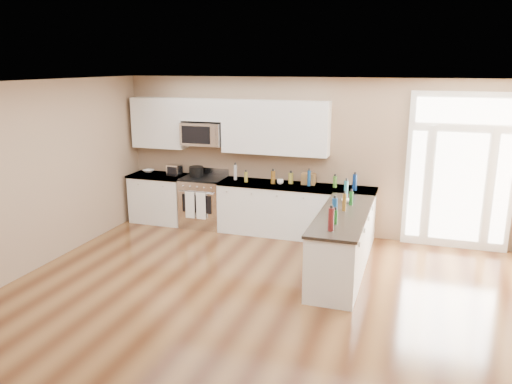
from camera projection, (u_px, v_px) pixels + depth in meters
ground at (228, 340)px, 5.63m from camera, size 8.00×8.00×0.00m
room_shell at (225, 194)px, 5.21m from camera, size 8.00×8.00×8.00m
back_cabinet_left at (160, 199)px, 9.79m from camera, size 1.10×0.66×0.94m
back_cabinet_right at (294, 212)px, 8.96m from camera, size 2.85×0.66×0.94m
peninsula_cabinet at (342, 246)px, 7.30m from camera, size 0.69×2.32×0.94m
upper_cabinet_left at (159, 123)px, 9.55m from camera, size 1.04×0.33×0.95m
upper_cabinet_right at (275, 127)px, 8.85m from camera, size 1.94×0.33×0.95m
upper_cabinet_short at (203, 110)px, 9.20m from camera, size 0.82×0.33×0.40m
microwave at (203, 134)px, 9.28m from camera, size 0.78×0.41×0.42m
entry_door at (459, 172)px, 8.17m from camera, size 1.70×0.10×2.60m
kitchen_range at (204, 202)px, 9.49m from camera, size 0.79×0.70×1.08m
stockpot at (196, 171)px, 9.44m from camera, size 0.35×0.35×0.21m
toaster_oven at (174, 170)px, 9.55m from camera, size 0.27×0.22×0.21m
cardboard_box at (309, 179)px, 8.86m from camera, size 0.25×0.18×0.20m
bowl_left at (148, 171)px, 9.86m from camera, size 0.26×0.26×0.05m
bowl_peninsula at (347, 201)px, 7.73m from camera, size 0.16×0.16×0.05m
cup_counter at (280, 182)px, 8.88m from camera, size 0.14×0.14×0.09m
counter_bottles at (313, 190)px, 8.00m from camera, size 2.33×2.46×0.30m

